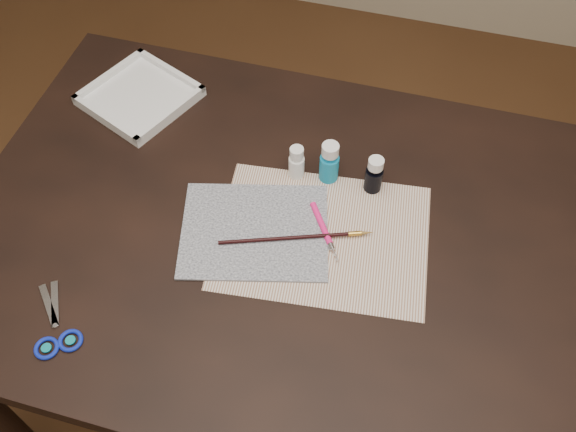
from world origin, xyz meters
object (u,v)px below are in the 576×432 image
(paper, at_px, (323,237))
(paint_bottle_white, at_px, (297,162))
(palette_tray, at_px, (140,96))
(canvas, at_px, (254,231))
(paint_bottle_navy, at_px, (374,174))
(paint_bottle_cyan, at_px, (329,162))
(scissors, at_px, (50,320))

(paper, distance_m, paint_bottle_white, 0.17)
(paint_bottle_white, relative_size, palette_tray, 0.37)
(paper, bearing_deg, paint_bottle_white, 123.07)
(canvas, distance_m, paint_bottle_navy, 0.27)
(paint_bottle_cyan, distance_m, scissors, 0.61)
(canvas, height_order, paint_bottle_cyan, paint_bottle_cyan)
(paper, xyz_separation_m, palette_tray, (-0.49, 0.26, 0.01))
(paper, bearing_deg, canvas, -169.65)
(paper, relative_size, paint_bottle_white, 5.15)
(paper, height_order, canvas, canvas)
(paint_bottle_navy, bearing_deg, scissors, -137.48)
(paper, distance_m, paint_bottle_cyan, 0.16)
(paint_bottle_cyan, xyz_separation_m, scissors, (-0.40, -0.46, -0.04))
(palette_tray, bearing_deg, paint_bottle_navy, -11.35)
(paint_bottle_navy, relative_size, scissors, 0.51)
(canvas, height_order, paint_bottle_white, paint_bottle_white)
(paint_bottle_white, bearing_deg, paint_bottle_cyan, 8.92)
(canvas, relative_size, paint_bottle_cyan, 2.94)
(paint_bottle_navy, xyz_separation_m, scissors, (-0.49, -0.45, -0.04))
(canvas, xyz_separation_m, paint_bottle_white, (0.04, 0.16, 0.04))
(scissors, height_order, palette_tray, palette_tray)
(paint_bottle_cyan, distance_m, palette_tray, 0.48)
(canvas, xyz_separation_m, paint_bottle_cyan, (0.11, 0.17, 0.04))
(paint_bottle_navy, relative_size, palette_tray, 0.41)
(paper, relative_size, palette_tray, 1.90)
(canvas, relative_size, palette_tray, 1.33)
(paint_bottle_navy, bearing_deg, paint_bottle_white, -177.62)
(paint_bottle_white, distance_m, paint_bottle_cyan, 0.07)
(scissors, bearing_deg, paper, -96.96)
(paper, height_order, paint_bottle_white, paint_bottle_white)
(scissors, bearing_deg, paint_bottle_cyan, -84.07)
(paint_bottle_white, xyz_separation_m, paint_bottle_navy, (0.16, 0.01, 0.00))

